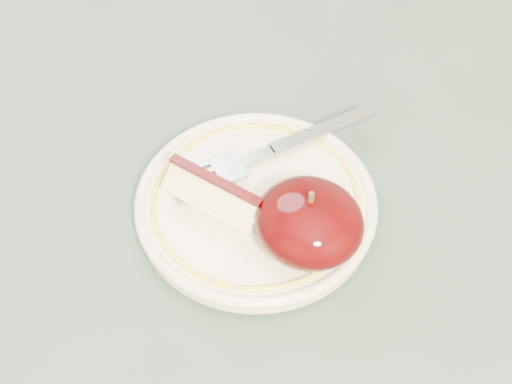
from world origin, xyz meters
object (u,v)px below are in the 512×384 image
Objects in this scene: table at (200,371)px; fork at (271,152)px; plate at (256,204)px; apple_half at (309,222)px.

table is 5.30× the size of fork.
table is at bearing -141.43° from fork.
fork reaches higher than table.
apple_half is at bearing -10.53° from plate.
table is 4.98× the size of plate.
apple_half is at bearing -101.63° from fork.
apple_half is 0.09m from fork.
table is 0.16m from apple_half.
apple_half is (0.04, 0.09, 0.13)m from table.
table is at bearing -112.91° from apple_half.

